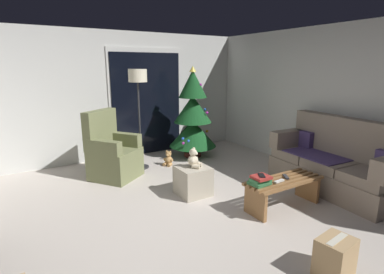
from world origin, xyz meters
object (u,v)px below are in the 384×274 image
(cell_phone, at_px, (262,175))
(coffee_table, at_px, (283,189))
(book_stack, at_px, (260,180))
(floor_lamp, at_px, (138,85))
(couch, at_px, (335,164))
(ottoman, at_px, (193,181))
(teddy_bear_cream, at_px, (194,159))
(teddy_bear_honey_by_tree, at_px, (168,159))
(remote_white, at_px, (279,181))
(armchair, at_px, (112,154))
(cardboard_box_taped_mid_floor, at_px, (335,257))
(christmas_tree, at_px, (193,117))
(remote_graphite, at_px, (286,177))

(cell_phone, bearing_deg, coffee_table, 27.89)
(book_stack, bearing_deg, floor_lamp, 104.08)
(floor_lamp, bearing_deg, cell_phone, -75.75)
(couch, xyz_separation_m, ottoman, (-1.94, 0.95, -0.19))
(ottoman, bearing_deg, couch, -26.03)
(teddy_bear_cream, xyz_separation_m, teddy_bear_honey_by_tree, (0.28, 1.37, -0.42))
(cell_phone, distance_m, teddy_bear_honey_by_tree, 2.35)
(remote_white, height_order, ottoman, ottoman)
(armchair, distance_m, teddy_bear_cream, 1.53)
(couch, distance_m, cardboard_box_taped_mid_floor, 2.13)
(ottoman, bearing_deg, teddy_bear_cream, -50.66)
(couch, distance_m, christmas_tree, 2.77)
(cell_phone, relative_size, teddy_bear_cream, 0.50)
(armchair, height_order, floor_lamp, floor_lamp)
(cardboard_box_taped_mid_floor, bearing_deg, ottoman, 94.87)
(ottoman, bearing_deg, remote_graphite, -47.32)
(couch, relative_size, christmas_tree, 1.08)
(couch, xyz_separation_m, floor_lamp, (-2.14, 2.44, 1.11))
(cardboard_box_taped_mid_floor, bearing_deg, armchair, 105.75)
(armchair, relative_size, floor_lamp, 0.63)
(armchair, bearing_deg, remote_white, -57.64)
(christmas_tree, bearing_deg, ottoman, -121.39)
(book_stack, height_order, floor_lamp, floor_lamp)
(book_stack, height_order, teddy_bear_honey_by_tree, book_stack)
(armchair, bearing_deg, cardboard_box_taped_mid_floor, -74.25)
(cell_phone, bearing_deg, teddy_bear_honey_by_tree, 125.29)
(teddy_bear_cream, xyz_separation_m, cardboard_box_taped_mid_floor, (0.18, -2.13, -0.37))
(floor_lamp, bearing_deg, ottoman, -82.27)
(couch, height_order, remote_graphite, couch)
(remote_graphite, relative_size, ottoman, 0.35)
(christmas_tree, xyz_separation_m, teddy_bear_honey_by_tree, (-0.70, -0.27, -0.70))
(remote_white, xyz_separation_m, teddy_bear_honey_by_tree, (-0.38, 2.37, -0.29))
(christmas_tree, bearing_deg, teddy_bear_honey_by_tree, -159.24)
(remote_white, distance_m, teddy_bear_honey_by_tree, 2.42)
(teddy_bear_cream, height_order, cardboard_box_taped_mid_floor, teddy_bear_cream)
(cell_phone, bearing_deg, armchair, 150.36)
(teddy_bear_cream, bearing_deg, teddy_bear_honey_by_tree, 78.30)
(remote_white, distance_m, christmas_tree, 2.69)
(coffee_table, xyz_separation_m, armchair, (-1.59, 2.27, 0.14))
(remote_white, bearing_deg, cardboard_box_taped_mid_floor, -26.82)
(cell_phone, relative_size, ottoman, 0.33)
(cardboard_box_taped_mid_floor, bearing_deg, coffee_table, 61.99)
(book_stack, xyz_separation_m, teddy_bear_honey_by_tree, (-0.12, 2.30, -0.33))
(book_stack, distance_m, christmas_tree, 2.66)
(armchair, xyz_separation_m, floor_lamp, (0.58, 0.20, 1.10))
(remote_graphite, bearing_deg, armchair, -21.98)
(remote_graphite, relative_size, floor_lamp, 0.09)
(coffee_table, bearing_deg, book_stack, 174.64)
(cell_phone, height_order, cardboard_box_taped_mid_floor, cell_phone)
(couch, distance_m, cell_phone, 1.52)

